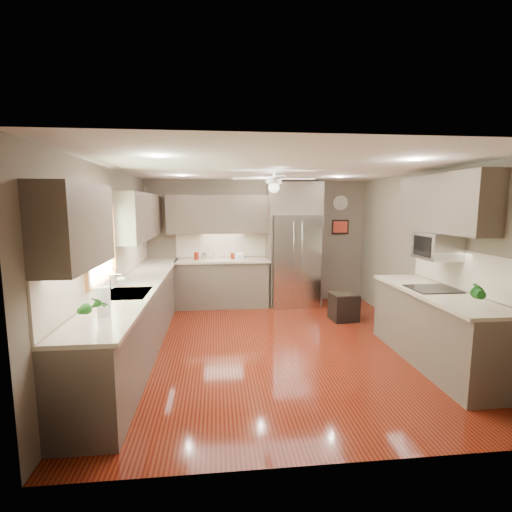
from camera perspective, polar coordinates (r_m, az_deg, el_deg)
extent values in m
plane|color=#4B100A|center=(5.52, 3.10, -13.51)|extent=(5.00, 5.00, 0.00)
plane|color=white|center=(5.16, 3.31, 13.30)|extent=(5.00, 5.00, 0.00)
plane|color=#665C4E|center=(7.65, 0.19, 2.18)|extent=(4.50, 0.00, 4.50)
plane|color=#665C4E|center=(2.81, 11.52, -8.06)|extent=(4.50, 0.00, 4.50)
plane|color=#665C4E|center=(5.32, -21.47, -0.90)|extent=(0.00, 5.00, 5.00)
plane|color=#665C4E|center=(5.98, 25.00, -0.17)|extent=(0.00, 5.00, 5.00)
cylinder|color=maroon|center=(7.34, -9.15, 0.03)|extent=(0.11, 0.11, 0.15)
cylinder|color=silver|center=(7.36, -7.97, 0.00)|extent=(0.09, 0.09, 0.13)
cylinder|color=beige|center=(7.36, -6.22, 0.19)|extent=(0.12, 0.12, 0.18)
cylinder|color=maroon|center=(7.37, -3.64, -0.02)|extent=(0.08, 0.08, 0.12)
imported|color=white|center=(5.07, -19.95, -3.66)|extent=(0.11, 0.11, 0.20)
imported|color=#1B5919|center=(3.68, -23.62, -7.08)|extent=(0.21, 0.18, 0.33)
imported|color=#1B5919|center=(4.59, 31.09, -4.77)|extent=(0.21, 0.19, 0.31)
imported|color=beige|center=(7.37, -2.45, -0.27)|extent=(0.28, 0.28, 0.05)
cube|color=#50433A|center=(5.56, -17.63, -8.80)|extent=(0.60, 4.70, 0.90)
cube|color=beige|center=(5.45, -17.68, -4.06)|extent=(0.65, 4.70, 0.04)
cube|color=beige|center=(5.47, -20.94, -1.18)|extent=(0.02, 4.70, 0.50)
cube|color=#50433A|center=(7.44, -5.13, -4.26)|extent=(1.85, 0.60, 0.90)
cube|color=beige|center=(7.34, -5.17, -0.70)|extent=(1.85, 0.65, 0.04)
cube|color=beige|center=(7.60, -5.24, 1.73)|extent=(1.85, 0.02, 0.50)
cube|color=#50433A|center=(3.69, -25.98, 4.18)|extent=(0.33, 1.20, 0.75)
cube|color=#50433A|center=(6.49, -17.30, 5.89)|extent=(0.33, 2.40, 0.75)
cube|color=#50433A|center=(7.41, -5.28, 6.42)|extent=(2.15, 0.33, 0.75)
cube|color=#50433A|center=(5.38, 26.99, 7.23)|extent=(0.33, 1.70, 0.75)
cube|color=#BFF2B2|center=(4.80, -23.05, 1.73)|extent=(0.01, 1.00, 0.80)
cube|color=brown|center=(4.77, -23.04, 6.88)|extent=(0.05, 1.12, 0.06)
cube|color=brown|center=(4.86, -22.49, -3.31)|extent=(0.05, 1.12, 0.06)
cube|color=brown|center=(4.29, -24.77, 0.97)|extent=(0.05, 0.06, 0.80)
cube|color=brown|center=(5.30, -21.14, 2.36)|extent=(0.05, 0.06, 0.80)
cube|color=silver|center=(4.82, -19.16, -5.59)|extent=(0.50, 0.70, 0.03)
cube|color=#262626|center=(4.83, -19.14, -5.99)|extent=(0.44, 0.62, 0.05)
cylinder|color=silver|center=(4.85, -21.54, -4.12)|extent=(0.02, 0.02, 0.24)
cylinder|color=silver|center=(4.81, -20.92, -2.73)|extent=(0.16, 0.02, 0.02)
cube|color=silver|center=(7.45, 5.85, -0.65)|extent=(0.92, 0.72, 1.82)
cube|color=black|center=(7.17, 6.39, -3.07)|extent=(0.88, 0.02, 0.02)
cube|color=black|center=(7.07, 6.47, 1.66)|extent=(0.01, 0.02, 1.00)
cylinder|color=silver|center=(7.02, 5.89, 1.62)|extent=(0.02, 0.02, 0.90)
cylinder|color=silver|center=(7.06, 7.16, 1.63)|extent=(0.02, 0.02, 0.90)
cube|color=#50433A|center=(7.43, 5.89, 8.80)|extent=(1.04, 0.60, 0.63)
cube|color=#50433A|center=(7.42, 1.98, -0.65)|extent=(0.06, 0.60, 1.82)
cube|color=#50433A|center=(7.63, 9.44, -0.52)|extent=(0.06, 0.60, 1.82)
cube|color=#50433A|center=(5.32, 25.93, -10.02)|extent=(0.65, 2.20, 0.90)
cube|color=beige|center=(5.19, 26.10, -5.08)|extent=(0.70, 2.20, 0.04)
cube|color=beige|center=(5.32, 29.29, -1.91)|extent=(0.02, 2.20, 0.50)
cube|color=black|center=(5.27, 25.54, -4.59)|extent=(0.56, 0.52, 0.01)
cube|color=silver|center=(5.38, 26.14, 1.40)|extent=(0.42, 0.55, 0.34)
cube|color=black|center=(5.27, 24.20, 1.39)|extent=(0.02, 0.40, 0.26)
cylinder|color=white|center=(5.45, 2.79, 12.59)|extent=(0.03, 0.03, 0.08)
cylinder|color=white|center=(5.44, 2.78, 11.54)|extent=(0.22, 0.22, 0.10)
sphere|color=white|center=(5.44, 2.77, 10.49)|extent=(0.16, 0.16, 0.16)
cube|color=white|center=(5.51, 6.46, 11.67)|extent=(0.48, 0.11, 0.01)
cube|color=white|center=(5.79, 2.24, 11.53)|extent=(0.11, 0.48, 0.01)
cube|color=white|center=(5.40, -0.97, 11.79)|extent=(0.48, 0.11, 0.01)
cube|color=white|center=(5.10, 3.40, 12.01)|extent=(0.11, 0.48, 0.01)
cylinder|color=white|center=(6.41, -11.40, 12.05)|extent=(0.14, 0.14, 0.01)
cylinder|color=white|center=(6.73, 12.67, 11.81)|extent=(0.14, 0.14, 0.01)
cylinder|color=white|center=(3.94, -14.82, 14.65)|extent=(0.14, 0.14, 0.01)
cylinder|color=white|center=(4.44, 23.31, 13.48)|extent=(0.14, 0.14, 0.01)
cylinder|color=white|center=(6.94, 0.84, 11.88)|extent=(0.14, 0.14, 0.01)
cylinder|color=white|center=(7.98, 12.92, 7.97)|extent=(0.30, 0.03, 0.30)
cylinder|color=silver|center=(7.97, 12.96, 7.97)|extent=(0.29, 0.00, 0.29)
cube|color=black|center=(7.99, 12.82, 4.39)|extent=(0.36, 0.03, 0.30)
cube|color=#BF3A26|center=(7.98, 12.86, 4.38)|extent=(0.30, 0.01, 0.24)
cube|color=black|center=(6.74, 13.34, -7.70)|extent=(0.45, 0.45, 0.48)
cube|color=black|center=(6.68, 13.40, -5.76)|extent=(0.43, 0.43, 0.03)
cylinder|color=white|center=(3.90, -22.41, -6.54)|extent=(0.13, 0.13, 0.30)
cylinder|color=silver|center=(3.90, -22.42, -6.40)|extent=(0.03, 0.03, 0.32)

